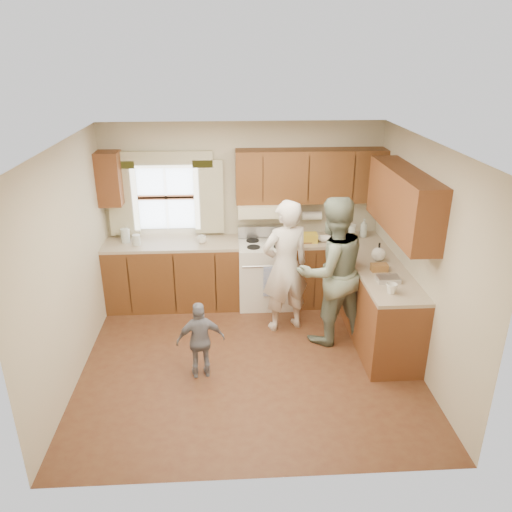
{
  "coord_description": "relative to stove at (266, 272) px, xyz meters",
  "views": [
    {
      "loc": [
        -0.21,
        -4.92,
        3.37
      ],
      "look_at": [
        0.1,
        0.4,
        1.15
      ],
      "focal_mm": 35.0,
      "sensor_mm": 36.0,
      "label": 1
    }
  ],
  "objects": [
    {
      "name": "woman_right",
      "position": [
        0.7,
        -1.0,
        0.45
      ],
      "size": [
        1.07,
        0.95,
        1.84
      ],
      "primitive_type": "imported",
      "rotation": [
        0.0,
        0.0,
        3.48
      ],
      "color": "#274831",
      "rests_on": "ground"
    },
    {
      "name": "child",
      "position": [
        -0.84,
        -1.69,
        -0.02
      ],
      "size": [
        0.55,
        0.29,
        0.9
      ],
      "primitive_type": "imported",
      "rotation": [
        0.0,
        0.0,
        3.28
      ],
      "color": "gray",
      "rests_on": "ground"
    },
    {
      "name": "room",
      "position": [
        -0.3,
        -1.44,
        0.78
      ],
      "size": [
        3.8,
        3.8,
        3.8
      ],
      "color": "#4E2718",
      "rests_on": "ground"
    },
    {
      "name": "woman_left",
      "position": [
        0.18,
        -0.71,
        0.4
      ],
      "size": [
        0.73,
        0.59,
        1.72
      ],
      "primitive_type": "imported",
      "rotation": [
        0.0,
        0.0,
        3.46
      ],
      "color": "silver",
      "rests_on": "ground"
    },
    {
      "name": "kitchen_fixtures",
      "position": [
        0.31,
        -0.36,
        0.37
      ],
      "size": [
        3.8,
        2.25,
        2.15
      ],
      "color": "#47250F",
      "rests_on": "ground"
    },
    {
      "name": "stove",
      "position": [
        0.0,
        0.0,
        0.0
      ],
      "size": [
        0.76,
        0.67,
        1.07
      ],
      "color": "silver",
      "rests_on": "ground"
    }
  ]
}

